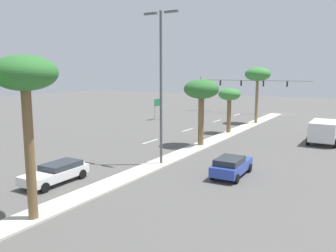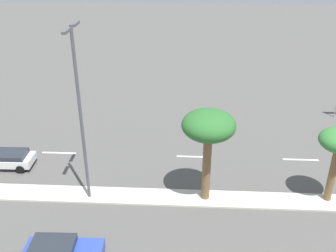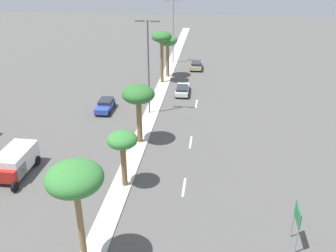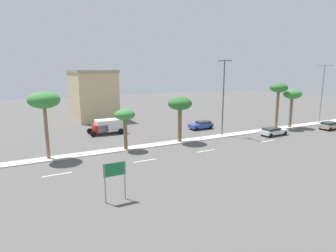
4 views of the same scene
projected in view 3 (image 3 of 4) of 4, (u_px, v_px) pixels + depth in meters
name	position (u px, v px, depth m)	size (l,w,h in m)	color
ground_plane	(150.00, 118.00, 45.99)	(160.00, 160.00, 0.00)	#565451
median_curb	(161.00, 89.00, 55.22)	(1.80, 93.31, 0.12)	beige
lane_stripe_rear	(184.00, 187.00, 32.62)	(0.20, 2.80, 0.01)	silver
lane_stripe_outboard	(191.00, 142.00, 40.19)	(0.20, 2.80, 0.01)	silver
lane_stripe_trailing	(196.00, 104.00, 50.07)	(0.20, 2.80, 0.01)	silver
directional_road_sign	(297.00, 219.00, 25.29)	(0.10, 1.77, 3.17)	gray
palm_tree_trailing	(75.00, 180.00, 21.72)	(3.49, 3.49, 7.73)	olive
palm_tree_inboard	(122.00, 142.00, 30.92)	(2.59, 2.59, 5.22)	brown
palm_tree_center	(138.00, 96.00, 37.84)	(3.39, 3.39, 6.40)	brown
palm_tree_far	(162.00, 39.00, 55.01)	(3.03, 3.03, 7.91)	brown
palm_tree_right	(168.00, 42.00, 58.06)	(3.11, 3.11, 6.74)	olive
street_lamp_center	(148.00, 62.00, 44.28)	(2.90, 0.24, 11.58)	#515459
street_lamp_left	(173.00, 27.00, 65.18)	(2.90, 0.24, 11.00)	gray
sedan_white_rear	(182.00, 90.00, 53.11)	(2.02, 4.64, 1.27)	silver
sedan_blue_outboard	(105.00, 105.00, 47.66)	(1.99, 4.27, 1.41)	#2D47AD
sedan_tan_far	(196.00, 65.00, 64.08)	(2.08, 4.23, 1.35)	tan
box_truck	(15.00, 162.00, 33.99)	(2.71, 5.67, 2.31)	#B21E19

